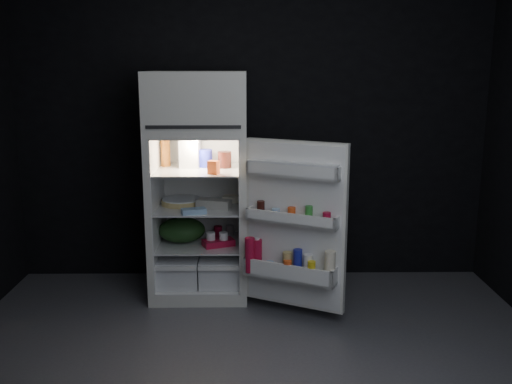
{
  "coord_description": "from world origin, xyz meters",
  "views": [
    {
      "loc": [
        -0.02,
        -3.14,
        1.81
      ],
      "look_at": [
        0.03,
        1.0,
        0.9
      ],
      "focal_mm": 40.0,
      "sensor_mm": 36.0,
      "label": 1
    }
  ],
  "objects_px": {
    "yogurt_tray": "(219,243)",
    "milk_jug": "(190,152)",
    "egg_carton": "(214,204)",
    "fridge_door": "(293,228)",
    "refrigerator": "(199,177)"
  },
  "relations": [
    {
      "from": "refrigerator",
      "to": "yogurt_tray",
      "type": "bearing_deg",
      "value": -43.29
    },
    {
      "from": "fridge_door",
      "to": "egg_carton",
      "type": "bearing_deg",
      "value": 144.75
    },
    {
      "from": "refrigerator",
      "to": "fridge_door",
      "type": "relative_size",
      "value": 1.46
    },
    {
      "from": "yogurt_tray",
      "to": "milk_jug",
      "type": "bearing_deg",
      "value": 119.84
    },
    {
      "from": "milk_jug",
      "to": "egg_carton",
      "type": "height_order",
      "value": "milk_jug"
    },
    {
      "from": "refrigerator",
      "to": "yogurt_tray",
      "type": "height_order",
      "value": "refrigerator"
    },
    {
      "from": "egg_carton",
      "to": "yogurt_tray",
      "type": "bearing_deg",
      "value": -14.19
    },
    {
      "from": "fridge_door",
      "to": "egg_carton",
      "type": "relative_size",
      "value": 4.57
    },
    {
      "from": "refrigerator",
      "to": "egg_carton",
      "type": "bearing_deg",
      "value": -46.17
    },
    {
      "from": "fridge_door",
      "to": "yogurt_tray",
      "type": "distance_m",
      "value": 0.72
    },
    {
      "from": "fridge_door",
      "to": "yogurt_tray",
      "type": "relative_size",
      "value": 5.05
    },
    {
      "from": "refrigerator",
      "to": "milk_jug",
      "type": "relative_size",
      "value": 7.42
    },
    {
      "from": "milk_jug",
      "to": "egg_carton",
      "type": "bearing_deg",
      "value": -35.57
    },
    {
      "from": "egg_carton",
      "to": "fridge_door",
      "type": "bearing_deg",
      "value": -18.84
    },
    {
      "from": "egg_carton",
      "to": "yogurt_tray",
      "type": "height_order",
      "value": "egg_carton"
    }
  ]
}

